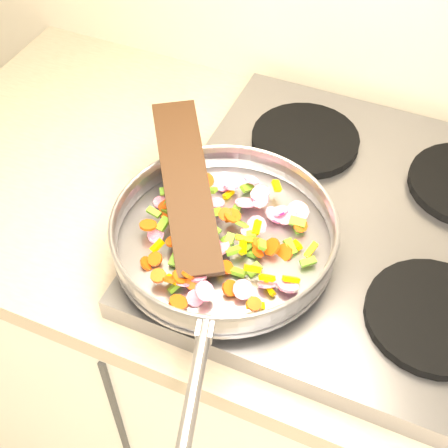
% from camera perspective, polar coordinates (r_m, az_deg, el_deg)
% --- Properties ---
extents(cooktop, '(0.60, 0.60, 0.04)m').
position_cam_1_polar(cooktop, '(1.02, 12.20, -0.41)').
color(cooktop, '#939399').
rests_on(cooktop, counter_top).
extents(grate_fl, '(0.19, 0.19, 0.02)m').
position_cam_1_polar(grate_fl, '(0.93, 1.97, -2.66)').
color(grate_fl, black).
rests_on(grate_fl, cooktop).
extents(grate_fr, '(0.19, 0.19, 0.02)m').
position_cam_1_polar(grate_fr, '(0.91, 18.61, -8.00)').
color(grate_fr, black).
rests_on(grate_fr, cooktop).
extents(grate_bl, '(0.19, 0.19, 0.02)m').
position_cam_1_polar(grate_bl, '(1.12, 7.44, 7.67)').
color(grate_bl, black).
rests_on(grate_bl, cooktop).
extents(saute_pan, '(0.37, 0.53, 0.05)m').
position_cam_1_polar(saute_pan, '(0.91, -0.02, -0.78)').
color(saute_pan, '#9E9EA5').
rests_on(saute_pan, grate_fl).
extents(vegetable_heap, '(0.28, 0.28, 0.05)m').
position_cam_1_polar(vegetable_heap, '(0.92, -0.14, -0.76)').
color(vegetable_heap, '#E6AF01').
rests_on(vegetable_heap, saute_pan).
extents(wooden_spatula, '(0.22, 0.28, 0.09)m').
position_cam_1_polar(wooden_spatula, '(0.93, -3.49, 3.61)').
color(wooden_spatula, black).
rests_on(wooden_spatula, saute_pan).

